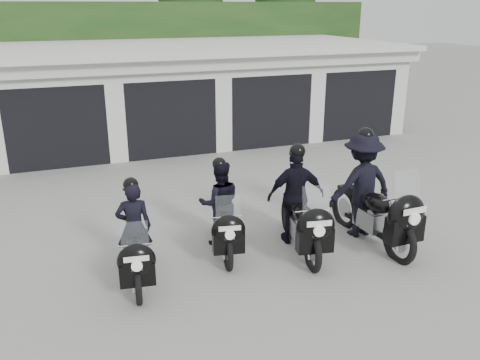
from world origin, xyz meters
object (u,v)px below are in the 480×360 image
object	(u,v)px
police_bike_a	(135,241)
police_bike_c	(299,204)
police_bike_b	(221,211)
police_bike_d	(367,192)

from	to	relation	value
police_bike_a	police_bike_c	distance (m)	2.97
police_bike_b	police_bike_c	xyz separation A→B (m)	(1.32, -0.42, 0.10)
police_bike_a	police_bike_c	xyz separation A→B (m)	(2.96, 0.17, 0.15)
police_bike_a	police_bike_b	distance (m)	1.74
police_bike_b	police_bike_d	distance (m)	2.73
police_bike_c	police_bike_d	xyz separation A→B (m)	(1.34, -0.15, 0.10)
police_bike_a	police_bike_b	size ratio (longest dim) A/B	0.99
police_bike_d	police_bike_c	bearing A→B (deg)	171.49
police_bike_b	police_bike_c	size ratio (longest dim) A/B	0.88
police_bike_d	police_bike_a	bearing A→B (deg)	178.02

